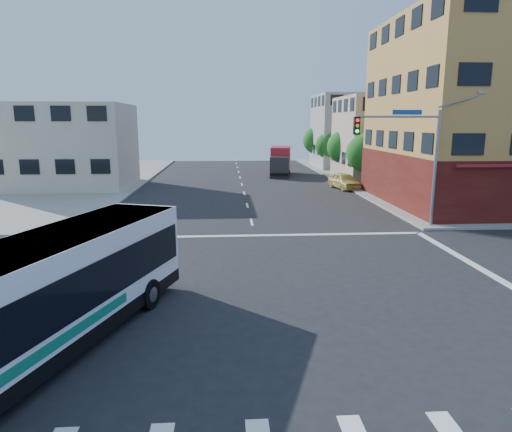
{
  "coord_description": "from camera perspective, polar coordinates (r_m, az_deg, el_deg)",
  "views": [
    {
      "loc": [
        -1.59,
        -15.49,
        6.32
      ],
      "look_at": [
        -0.32,
        3.8,
        2.32
      ],
      "focal_mm": 32.0,
      "sensor_mm": 36.0,
      "label": 1
    }
  ],
  "objects": [
    {
      "name": "ground",
      "position": [
        16.81,
        1.98,
        -10.39
      ],
      "size": [
        120.0,
        120.0,
        0.0
      ],
      "primitive_type": "plane",
      "color": "black",
      "rests_on": "ground"
    },
    {
      "name": "corner_building_ne",
      "position": [
        40.25,
        29.11,
        9.65
      ],
      "size": [
        18.1,
        15.44,
        14.0
      ],
      "color": "#B67B41",
      "rests_on": "ground"
    },
    {
      "name": "building_east_near",
      "position": [
        52.87,
        17.04,
        9.24
      ],
      "size": [
        12.06,
        10.06,
        9.0
      ],
      "color": "tan",
      "rests_on": "ground"
    },
    {
      "name": "building_east_far",
      "position": [
        66.14,
        12.76,
        10.29
      ],
      "size": [
        12.06,
        10.06,
        10.0
      ],
      "color": "gray",
      "rests_on": "ground"
    },
    {
      "name": "building_west",
      "position": [
        48.08,
        -22.71,
        8.06
      ],
      "size": [
        12.06,
        10.06,
        8.0
      ],
      "color": "beige",
      "rests_on": "ground"
    },
    {
      "name": "signal_mast_ne",
      "position": [
        28.24,
        18.65,
        8.38
      ],
      "size": [
        7.91,
        1.13,
        8.07
      ],
      "color": "gray",
      "rests_on": "ground"
    },
    {
      "name": "street_tree_a",
      "position": [
        45.55,
        13.62,
        7.95
      ],
      "size": [
        3.6,
        3.6,
        5.53
      ],
      "color": "#3D2816",
      "rests_on": "ground"
    },
    {
      "name": "street_tree_b",
      "position": [
        53.22,
        11.07,
        8.73
      ],
      "size": [
        3.8,
        3.8,
        5.79
      ],
      "color": "#3D2816",
      "rests_on": "ground"
    },
    {
      "name": "street_tree_c",
      "position": [
        61.0,
        9.14,
        8.88
      ],
      "size": [
        3.4,
        3.4,
        5.29
      ],
      "color": "#3D2816",
      "rests_on": "ground"
    },
    {
      "name": "street_tree_d",
      "position": [
        68.8,
        7.67,
        9.58
      ],
      "size": [
        4.0,
        4.0,
        6.03
      ],
      "color": "#3D2816",
      "rests_on": "ground"
    },
    {
      "name": "transit_bus",
      "position": [
        13.58,
        -25.88,
        -9.22
      ],
      "size": [
        6.4,
        12.22,
        3.57
      ],
      "rotation": [
        0.0,
        0.0,
        -0.34
      ],
      "color": "black",
      "rests_on": "ground"
    },
    {
      "name": "box_truck",
      "position": [
        55.03,
        3.08,
        6.8
      ],
      "size": [
        3.27,
        7.67,
        3.34
      ],
      "rotation": [
        0.0,
        0.0,
        -0.16
      ],
      "color": "#25252A",
      "rests_on": "ground"
    },
    {
      "name": "parked_car",
      "position": [
        44.56,
        10.99,
        4.33
      ],
      "size": [
        2.62,
        4.75,
        1.53
      ],
      "primitive_type": "imported",
      "rotation": [
        0.0,
        0.0,
        0.19
      ],
      "color": "#D5BE5D",
      "rests_on": "ground"
    }
  ]
}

